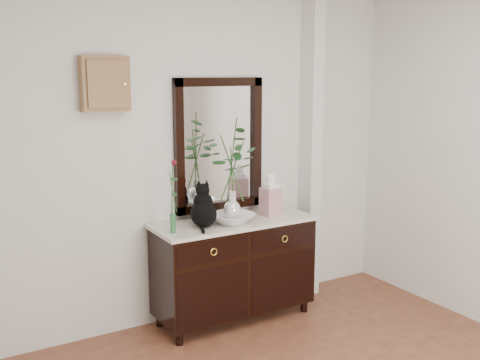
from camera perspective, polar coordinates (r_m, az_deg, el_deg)
wall_back at (r=4.63m, az=-3.29°, el=2.41°), size 3.60×0.04×2.70m
pilaster at (r=5.10m, az=7.15°, el=3.13°), size 0.12×0.20×2.70m
sideboard at (r=4.68m, az=-0.64°, el=-8.56°), size 1.33×0.52×0.82m
wall_mirror at (r=4.65m, az=-2.13°, el=3.58°), size 0.80×0.06×1.10m
key_cabinet at (r=4.22m, az=-13.55°, el=9.48°), size 0.35×0.10×0.40m
cat at (r=4.36m, az=-3.73°, el=-2.56°), size 0.33×0.36×0.34m
lotus_bowl at (r=4.47m, az=-0.81°, el=-3.90°), size 0.41×0.41×0.08m
vase_branches at (r=4.38m, az=-0.82°, el=1.13°), size 0.52×0.52×0.84m
bud_vase_rose at (r=4.18m, az=-6.89°, el=-1.63°), size 0.07×0.07×0.56m
ginger_jar at (r=4.69m, az=3.12°, el=-1.37°), size 0.15×0.15×0.38m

